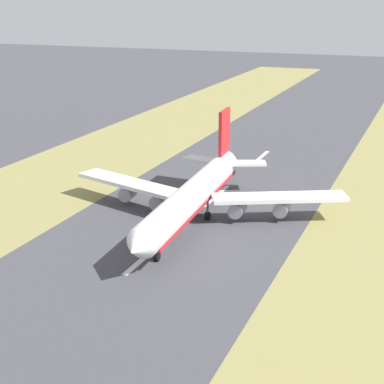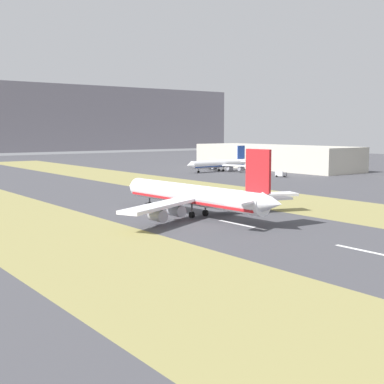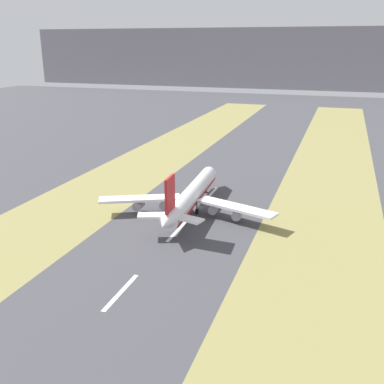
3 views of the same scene
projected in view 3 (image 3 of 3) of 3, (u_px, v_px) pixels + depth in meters
The scene contains 8 objects.
ground_plane at pixel (199, 207), 168.33m from camera, with size 800.00×800.00×0.00m, color #424247.
grass_median_west at pixel (93, 195), 181.86m from camera, with size 40.00×600.00×0.01m, color olive.
grass_median_east at pixel (323, 221), 154.79m from camera, with size 40.00×600.00×0.01m, color olive.
centreline_dash_near at pixel (121, 292), 110.88m from camera, with size 1.20×18.00×0.01m, color silver.
centreline_dash_mid at pixel (177, 231), 146.88m from camera, with size 1.20×18.00×0.01m, color silver.
centreline_dash_far at pixel (211, 194), 182.87m from camera, with size 1.20×18.00×0.01m, color silver.
airplane_main_jet at pixel (191, 196), 161.68m from camera, with size 64.02×67.21×20.20m.
mountain_ridge at pixel (312, 58), 623.97m from camera, with size 800.00×120.00×77.97m, color gray.
Camera 3 is at (47.57, -150.63, 58.50)m, focal length 42.00 mm.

